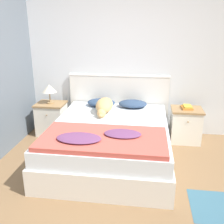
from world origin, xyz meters
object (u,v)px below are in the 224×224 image
at_px(nightstand_right, 186,125).
at_px(dog, 104,106).
at_px(bed, 110,141).
at_px(table_lamp, 49,89).
at_px(nightstand_left, 52,118).
at_px(book_stack, 187,107).
at_px(pillow_left, 101,102).
at_px(pillow_right, 133,104).

relative_size(nightstand_right, dog, 0.80).
xyz_separation_m(bed, table_lamp, (-1.13, 0.74, 0.54)).
relative_size(dog, table_lamp, 2.14).
bearing_deg(nightstand_right, nightstand_left, 180.00).
xyz_separation_m(nightstand_left, book_stack, (2.25, 0.02, 0.30)).
bearing_deg(book_stack, dog, -167.89).
relative_size(bed, pillow_left, 4.37).
height_order(dog, book_stack, dog).
xyz_separation_m(bed, nightstand_right, (1.13, 0.74, 0.02)).
bearing_deg(pillow_right, pillow_left, 180.00).
bearing_deg(dog, nightstand_left, 164.98).
relative_size(nightstand_right, book_stack, 2.56).
bearing_deg(bed, pillow_left, 108.39).
bearing_deg(nightstand_right, bed, -146.68).
xyz_separation_m(bed, pillow_left, (-0.26, 0.79, 0.33)).
relative_size(nightstand_left, nightstand_right, 1.00).
xyz_separation_m(bed, dog, (-0.16, 0.48, 0.37)).
bearing_deg(pillow_right, table_lamp, -177.96).
xyz_separation_m(nightstand_right, pillow_right, (-0.86, 0.05, 0.31)).
xyz_separation_m(book_stack, table_lamp, (-2.25, -0.02, 0.23)).
xyz_separation_m(pillow_right, dog, (-0.42, -0.31, 0.04)).
distance_m(nightstand_right, pillow_right, 0.92).
relative_size(nightstand_right, pillow_left, 1.20).
relative_size(pillow_left, book_stack, 2.14).
bearing_deg(nightstand_right, pillow_left, 178.07).
height_order(pillow_left, pillow_right, same).
bearing_deg(dog, pillow_left, 108.54).
xyz_separation_m(pillow_left, table_lamp, (-0.86, -0.05, 0.21)).
relative_size(bed, book_stack, 9.34).
relative_size(nightstand_left, table_lamp, 1.71).
bearing_deg(table_lamp, nightstand_right, 0.07).
relative_size(nightstand_left, book_stack, 2.56).
bearing_deg(pillow_right, dog, -143.95).
xyz_separation_m(nightstand_right, table_lamp, (-2.25, -0.00, 0.52)).
relative_size(nightstand_right, pillow_right, 1.20).
bearing_deg(dog, bed, -71.70).
bearing_deg(nightstand_right, table_lamp, -179.93).
distance_m(nightstand_left, nightstand_right, 2.25).
relative_size(pillow_right, table_lamp, 1.43).
distance_m(nightstand_left, pillow_left, 0.92).
bearing_deg(table_lamp, pillow_right, 2.04).
height_order(nightstand_left, book_stack, book_stack).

